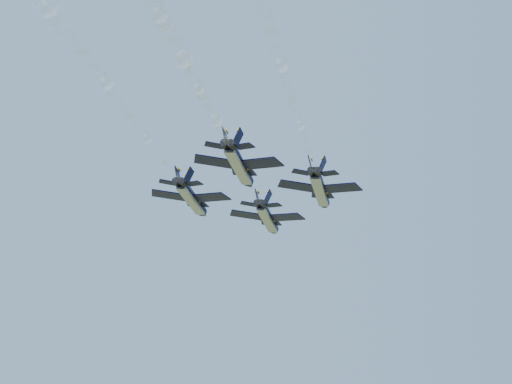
{
  "coord_description": "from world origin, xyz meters",
  "views": [
    {
      "loc": [
        -4.06,
        -103.2,
        54.07
      ],
      "look_at": [
        -3.8,
        5.37,
        93.59
      ],
      "focal_mm": 55.0,
      "sensor_mm": 36.0,
      "label": 1
    }
  ],
  "objects_px": {
    "jet_left": "(192,198)",
    "jet_slot": "(239,165)",
    "jet_right": "(320,189)",
    "jet_lead": "(268,218)"
  },
  "relations": [
    {
      "from": "jet_right",
      "to": "jet_slot",
      "type": "xyz_separation_m",
      "value": [
        -11.33,
        -9.16,
        0.0
      ]
    },
    {
      "from": "jet_right",
      "to": "jet_left",
      "type": "bearing_deg",
      "value": 179.02
    },
    {
      "from": "jet_left",
      "to": "jet_slot",
      "type": "bearing_deg",
      "value": -50.18
    },
    {
      "from": "jet_lead",
      "to": "jet_right",
      "type": "relative_size",
      "value": 1.0
    },
    {
      "from": "jet_lead",
      "to": "jet_right",
      "type": "distance_m",
      "value": 15.02
    },
    {
      "from": "jet_lead",
      "to": "jet_slot",
      "type": "relative_size",
      "value": 1.0
    },
    {
      "from": "jet_left",
      "to": "jet_slot",
      "type": "xyz_separation_m",
      "value": [
        7.19,
        -13.12,
        0.0
      ]
    },
    {
      "from": "jet_lead",
      "to": "jet_slot",
      "type": "distance_m",
      "value": 22.71
    },
    {
      "from": "jet_right",
      "to": "jet_slot",
      "type": "distance_m",
      "value": 14.57
    },
    {
      "from": "jet_left",
      "to": "jet_right",
      "type": "distance_m",
      "value": 18.94
    }
  ]
}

